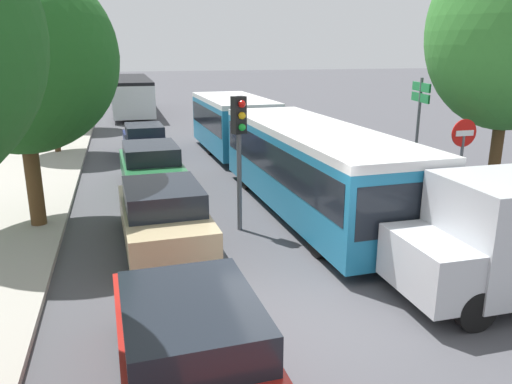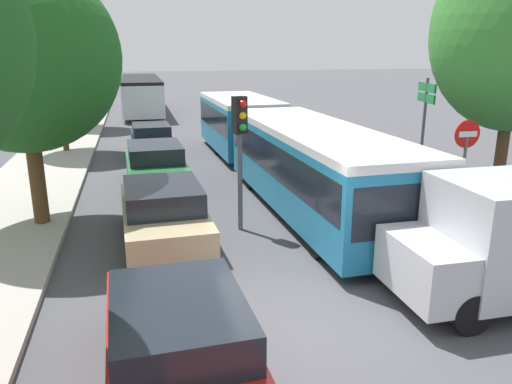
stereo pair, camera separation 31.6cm
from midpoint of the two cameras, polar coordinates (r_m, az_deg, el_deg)
The scene contains 15 objects.
ground_plane at distance 8.78m, azimuth 4.73°, elevation -14.82°, with size 200.00×200.00×0.00m, color #47474C.
kerb_strip_left at distance 22.90m, azimuth -23.30°, elevation 3.60°, with size 3.20×40.29×0.14m, color #9E998E.
articulated_bus at distance 17.26m, azimuth 1.22°, elevation 5.79°, with size 3.01×16.63×2.46m.
city_bus_rear at distance 37.48m, azimuth -14.34°, elevation 10.93°, with size 2.64×11.68×2.51m.
queued_car_red at distance 6.87m, azimuth -8.80°, elevation -17.23°, with size 1.97×4.33×1.48m.
queued_car_tan at distance 11.90m, azimuth -11.30°, elevation -2.56°, with size 2.00×4.40×1.51m.
queued_car_green at distance 16.88m, azimuth -12.43°, elevation 2.89°, with size 1.99×4.38×1.50m.
queued_car_navy at distance 22.27m, azimuth -13.00°, elevation 5.82°, with size 1.81×3.98×1.36m.
traffic_light at distance 12.28m, azimuth -2.67°, elevation 6.68°, with size 0.38×0.40×3.40m.
no_entry_sign at distance 13.62m, azimuth 21.81°, elevation 3.81°, with size 0.70×0.08×2.82m.
direction_sign_post at distance 17.41m, azimuth 17.66°, elevation 8.91°, with size 0.32×1.39×3.60m.
tree_left_mid at distance 13.56m, azimuth -25.91°, elevation 13.16°, with size 4.65×4.65×6.59m.
tree_left_far at distance 23.38m, azimuth -23.13°, elevation 14.43°, with size 3.94×3.94×6.47m.
tree_left_distant at distance 30.86m, azimuth -21.07°, elevation 14.47°, with size 3.48×3.48×6.29m.
tree_right_near at distance 15.30m, azimuth 26.67°, elevation 15.57°, with size 4.44×4.44×7.54m.
Camera 1 is at (-2.79, -7.03, 4.50)m, focal length 35.00 mm.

